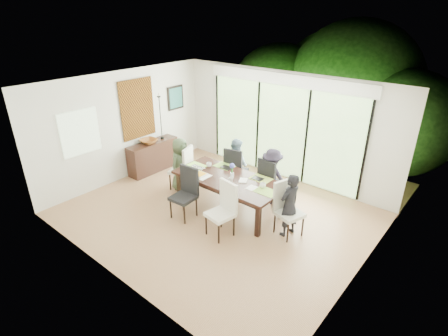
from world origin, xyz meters
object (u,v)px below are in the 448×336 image
Objects in this scene: person_far_left at (236,164)px; bowl at (149,141)px; laptop at (196,168)px; cup_c at (263,185)px; chair_right_end at (290,210)px; vase at (232,175)px; person_right_end at (289,205)px; chair_far_right at (272,180)px; chair_near_right at (220,211)px; table_top at (229,179)px; chair_near_left at (183,194)px; cup_a at (209,165)px; person_left_end at (180,164)px; person_far_right at (272,176)px; sideboard at (153,156)px; chair_far_left at (236,168)px; cup_b at (231,180)px; chair_left_end at (180,167)px.

person_far_left is 3.01× the size of bowl.
cup_c reaches higher than laptop.
chair_right_end is 1.47m from vase.
person_far_left is (-1.93, 0.83, 0.00)m from person_right_end.
chair_far_right is 1.72m from chair_near_right.
person_right_end is 1.44m from vase.
chair_near_left is at bearing -119.89° from table_top.
person_left_end is at bearing -169.11° from cup_a.
chair_near_right reaches higher than cup_c.
person_far_left is at bearing 84.32° from chair_right_end.
person_far_right is at bearing 66.24° from chair_right_end.
chair_near_left reaches higher than sideboard.
chair_far_right is at bearing -76.22° from person_left_end.
person_far_left is (-0.45, 0.83, -0.07)m from table_top.
vase is at bearing 45.00° from table_top.
chair_far_right is at bearing 57.09° from table_top.
laptop is (-0.40, -0.93, 0.12)m from person_far_left.
person_left_end is 2.19m from person_far_right.
chair_right_end is 2.36m from laptop.
cup_a is 1.50m from cup_c.
chair_right_end reaches higher than laptop.
person_far_right reaches higher than chair_far_left.
person_right_end is at bearing 51.04° from chair_near_right.
chair_near_right is 3.33× the size of laptop.
chair_right_end is 11.00× the size of cup_b.
person_far_left is at bearing -101.29° from person_right_end.
chair_right_end reaches higher than table_top.
chair_right_end is at bearing -1.97° from vase.
cup_b is at bearing 66.97° from chair_left_end.
person_far_right is 10.75× the size of vase.
person_left_end is at bearing 107.38° from chair_right_end.
sideboard is (-3.35, -0.59, -0.24)m from person_far_right.
chair_right_end is 0.85× the size of person_left_end.
bowl is (-3.35, -0.71, 0.31)m from chair_far_right.
chair_far_right reaches higher than vase.
chair_far_right is at bearing 57.99° from vase.
person_far_right reaches higher than table_top.
chair_near_left is (-1.05, -1.72, 0.00)m from chair_far_right.
sideboard is (-2.35, -0.61, -0.14)m from chair_far_left.
cup_a is (-0.25, -0.68, 0.15)m from person_far_left.
laptop reaches higher than table_top.
vase is 0.75m from cup_c.
chair_far_left is 1.72m from chair_near_left.
person_right_end reaches higher than bowl.
chair_far_right is (1.00, 0.00, 0.00)m from chair_far_left.
vase is 0.08× the size of sideboard.
person_far_right is 1.02m from cup_b.
vase is 2.89m from sideboard.
person_far_left is 2.44m from sideboard.
person_left_end is (-1.98, 0.87, 0.09)m from chair_near_right.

